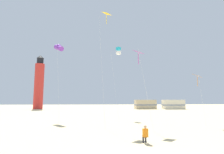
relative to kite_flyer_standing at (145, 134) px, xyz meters
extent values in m
cube|color=orange|center=(0.00, -0.08, 0.07)|extent=(0.35, 0.24, 0.52)
sphere|color=#D8A87F|center=(0.00, -0.08, 0.45)|extent=(0.20, 0.20, 0.20)
cylinder|color=#2D2D38|center=(0.08, 0.09, -0.17)|extent=(0.15, 0.37, 0.13)
cylinder|color=#2D2D38|center=(0.09, 0.25, -0.40)|extent=(0.11, 0.11, 0.42)
cylinder|color=#2D2D38|center=(-0.08, 0.10, -0.17)|extent=(0.15, 0.37, 0.13)
cylinder|color=#2D2D38|center=(-0.07, 0.26, -0.40)|extent=(0.11, 0.11, 0.42)
cylinder|color=silver|center=(-0.58, 15.42, 4.69)|extent=(1.07, 1.42, 10.61)
cube|color=#1EB2D1|center=(0.13, 15.94, 10.35)|extent=(0.82, 0.82, 0.44)
cube|color=white|center=(0.13, 15.94, 9.65)|extent=(0.82, 0.82, 0.44)
cylinder|color=silver|center=(8.04, 6.66, 2.10)|extent=(0.75, 0.39, 5.43)
cube|color=orange|center=(7.86, 7.03, 4.82)|extent=(1.22, 1.22, 0.40)
cylinder|color=orange|center=(7.86, 7.03, 4.17)|extent=(0.04, 0.04, 1.10)
cylinder|color=silver|center=(1.20, 3.96, 3.05)|extent=(1.48, 0.93, 7.32)
cube|color=#D826A5|center=(0.74, 4.69, 6.71)|extent=(1.22, 1.22, 0.40)
cylinder|color=#D826A5|center=(0.74, 4.69, 6.06)|extent=(0.04, 0.04, 1.10)
cylinder|color=silver|center=(-2.69, 6.63, 5.53)|extent=(0.74, 0.98, 12.28)
cube|color=yellow|center=(-2.21, 6.99, 11.67)|extent=(1.22, 1.22, 0.40)
cylinder|color=yellow|center=(-2.21, 6.99, 11.02)|extent=(0.04, 0.04, 1.10)
cylinder|color=silver|center=(-8.61, 13.34, 4.49)|extent=(0.60, 0.37, 10.20)
cylinder|color=purple|center=(-8.78, 13.63, 9.59)|extent=(1.90, 2.49, 1.48)
sphere|color=purple|center=(-8.78, 13.63, 9.74)|extent=(0.76, 0.76, 0.76)
cylinder|color=red|center=(-21.47, 44.59, 6.39)|extent=(2.80, 2.80, 14.00)
cylinder|color=black|center=(-21.47, 44.59, 14.29)|extent=(2.00, 2.00, 1.80)
cone|color=black|center=(-21.47, 44.59, 15.69)|extent=(2.20, 2.20, 1.00)
cube|color=#C6B28C|center=(11.29, 41.96, 0.79)|extent=(6.57, 2.83, 2.80)
cube|color=#4C608C|center=(11.29, 41.96, 0.65)|extent=(6.61, 2.88, 0.24)
cube|color=beige|center=(19.41, 40.39, 0.79)|extent=(6.40, 2.30, 2.80)
cube|color=#4C608C|center=(19.41, 40.39, 0.65)|extent=(6.44, 2.34, 0.24)
camera|label=1|loc=(-3.01, -11.49, 2.15)|focal=28.28mm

